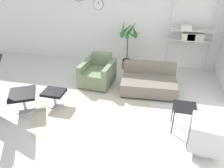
% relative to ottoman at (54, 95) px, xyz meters
% --- Properties ---
extents(ground_plane, '(12.00, 12.00, 0.00)m').
position_rel_ottoman_xyz_m(ground_plane, '(0.88, 0.00, -0.25)').
color(ground_plane, silver).
extents(wall_back, '(12.00, 0.09, 2.80)m').
position_rel_ottoman_xyz_m(wall_back, '(0.88, 2.79, 1.15)').
color(wall_back, silver).
rests_on(wall_back, ground_plane).
extents(round_rug, '(2.56, 2.56, 0.01)m').
position_rel_ottoman_xyz_m(round_rug, '(0.94, -0.16, -0.25)').
color(round_rug, '#BCB29E').
rests_on(round_rug, ground_plane).
extents(ottoman, '(0.47, 0.40, 0.35)m').
position_rel_ottoman_xyz_m(ottoman, '(0.00, 0.00, 0.00)').
color(ottoman, '#BCBCC1').
rests_on(ottoman, ground_plane).
extents(armchair_red, '(0.83, 0.94, 0.75)m').
position_rel_ottoman_xyz_m(armchair_red, '(0.65, 1.19, 0.03)').
color(armchair_red, silver).
rests_on(armchair_red, ground_plane).
extents(couch_low, '(1.35, 1.00, 0.63)m').
position_rel_ottoman_xyz_m(couch_low, '(1.96, 1.13, -0.03)').
color(couch_low, black).
rests_on(couch_low, ground_plane).
extents(side_table, '(0.41, 0.41, 0.50)m').
position_rel_ottoman_xyz_m(side_table, '(2.70, -0.21, 0.18)').
color(side_table, black).
rests_on(side_table, ground_plane).
extents(crt_television, '(0.58, 0.59, 0.58)m').
position_rel_ottoman_xyz_m(crt_television, '(3.01, -0.71, 0.06)').
color(crt_television, '#B7B7B7').
rests_on(crt_television, ground_plane).
extents(potted_plant, '(0.57, 0.58, 1.42)m').
position_rel_ottoman_xyz_m(potted_plant, '(1.23, 2.34, 0.43)').
color(potted_plant, brown).
rests_on(potted_plant, ground_plane).
extents(shelf_unit, '(1.18, 0.28, 1.97)m').
position_rel_ottoman_xyz_m(shelf_unit, '(2.92, 2.47, 0.83)').
color(shelf_unit, '#BCBCC1').
rests_on(shelf_unit, ground_plane).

